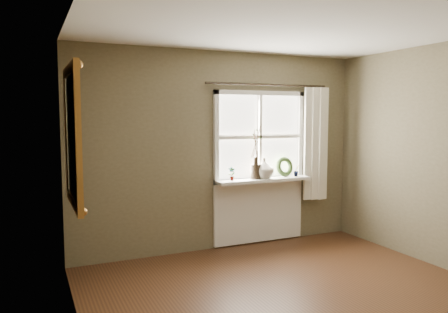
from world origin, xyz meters
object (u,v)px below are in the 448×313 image
wreath (284,169)px  dark_jug (256,172)px  gilt_mirror (72,136)px  cream_vase (264,168)px

wreath → dark_jug: bearing=177.9°
gilt_mirror → wreath: bearing=16.5°
dark_jug → cream_vase: bearing=0.0°
dark_jug → gilt_mirror: size_ratio=0.15×
cream_vase → wreath: size_ratio=0.98×
cream_vase → gilt_mirror: (-2.52, -0.81, 0.52)m
wreath → gilt_mirror: size_ratio=0.21×
wreath → gilt_mirror: gilt_mirror is taller
cream_vase → dark_jug: bearing=180.0°
cream_vase → wreath: (0.35, 0.04, -0.03)m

